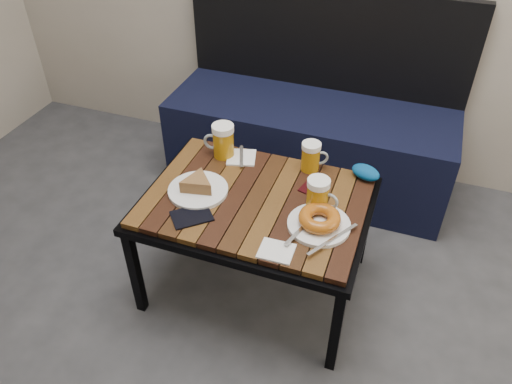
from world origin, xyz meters
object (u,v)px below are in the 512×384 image
(passport_navy, at_px, (192,216))
(knit_pouch, at_px, (366,172))
(plate_pie, at_px, (198,186))
(passport_burgundy, at_px, (314,187))
(beer_mug_centre, at_px, (311,156))
(bench, at_px, (310,135))
(plate_bagel, at_px, (319,221))
(cafe_table, at_px, (256,207))
(beer_mug_left, at_px, (223,141))
(beer_mug_right, at_px, (318,195))

(passport_navy, distance_m, knit_pouch, 0.69)
(knit_pouch, bearing_deg, plate_pie, -152.41)
(plate_pie, distance_m, passport_burgundy, 0.44)
(beer_mug_centre, xyz_separation_m, passport_burgundy, (0.04, -0.11, -0.06))
(passport_navy, bearing_deg, bench, 127.77)
(plate_bagel, relative_size, knit_pouch, 2.36)
(cafe_table, relative_size, passport_navy, 6.05)
(cafe_table, bearing_deg, bench, 89.30)
(plate_bagel, distance_m, knit_pouch, 0.35)
(passport_navy, bearing_deg, beer_mug_left, 144.84)
(passport_navy, bearing_deg, beer_mug_right, 73.94)
(beer_mug_left, xyz_separation_m, passport_navy, (0.04, -0.39, -0.07))
(beer_mug_centre, bearing_deg, knit_pouch, -23.05)
(cafe_table, xyz_separation_m, passport_navy, (-0.18, -0.18, 0.05))
(bench, bearing_deg, beer_mug_centre, -76.46)
(bench, bearing_deg, passport_navy, -101.02)
(beer_mug_centre, bearing_deg, bench, 75.83)
(passport_burgundy, bearing_deg, cafe_table, -129.06)
(beer_mug_centre, relative_size, beer_mug_right, 0.92)
(plate_pie, xyz_separation_m, passport_navy, (0.04, -0.14, -0.02))
(plate_pie, relative_size, plate_bagel, 0.82)
(beer_mug_centre, height_order, plate_pie, beer_mug_centre)
(bench, relative_size, passport_navy, 10.09)
(beer_mug_left, bearing_deg, beer_mug_right, 151.01)
(beer_mug_right, distance_m, passport_burgundy, 0.14)
(plate_pie, xyz_separation_m, knit_pouch, (0.57, 0.30, 0.00))
(bench, bearing_deg, plate_bagel, -74.07)
(beer_mug_centre, relative_size, plate_pie, 0.54)
(cafe_table, xyz_separation_m, plate_bagel, (0.26, -0.07, 0.07))
(beer_mug_left, xyz_separation_m, plate_pie, (0.00, -0.25, -0.05))
(beer_mug_right, relative_size, passport_navy, 0.94)
(beer_mug_centre, distance_m, passport_burgundy, 0.13)
(bench, relative_size, cafe_table, 1.67)
(plate_pie, xyz_separation_m, passport_burgundy, (0.40, 0.17, -0.02))
(plate_bagel, bearing_deg, plate_pie, 176.06)
(beer_mug_right, distance_m, knit_pouch, 0.28)
(beer_mug_left, bearing_deg, passport_navy, 90.96)
(beer_mug_right, distance_m, plate_pie, 0.45)
(plate_bagel, bearing_deg, knit_pouch, 73.15)
(bench, distance_m, passport_navy, 1.01)
(passport_burgundy, distance_m, knit_pouch, 0.21)
(plate_bagel, bearing_deg, beer_mug_right, 108.11)
(bench, bearing_deg, beer_mug_left, -111.66)
(beer_mug_right, bearing_deg, knit_pouch, 68.93)
(beer_mug_left, bearing_deg, bench, -116.76)
(beer_mug_centre, relative_size, passport_burgundy, 1.09)
(plate_bagel, xyz_separation_m, passport_navy, (-0.43, -0.10, -0.02))
(beer_mug_centre, relative_size, passport_navy, 0.87)
(beer_mug_left, bearing_deg, passport_burgundy, 163.89)
(beer_mug_left, distance_m, beer_mug_right, 0.49)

